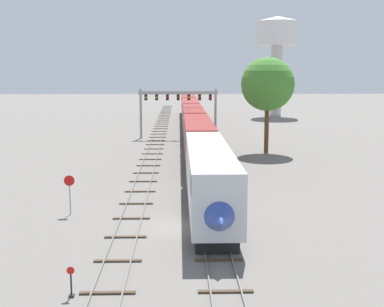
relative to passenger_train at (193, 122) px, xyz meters
The scene contains 9 objects.
ground_plane 44.28m from the passenger_train, 92.59° to the right, with size 400.00×400.00×0.00m, color slate.
track_main 16.05m from the passenger_train, 90.00° to the left, with size 2.60×200.00×0.16m.
track_near 7.35m from the passenger_train, 142.92° to the right, with size 2.60×160.00×0.16m.
passenger_train is the anchor object (origin of this frame).
signal_gantry 3.93m from the passenger_train, 153.83° to the left, with size 12.10×0.49×7.58m.
water_tower 47.47m from the passenger_train, 63.27° to the left, with size 10.02×10.02×22.52m.
switch_stand 54.93m from the passenger_train, 97.43° to the right, with size 0.36×0.24×1.46m.
stop_sign 42.10m from the passenger_train, 103.74° to the right, with size 0.76×0.08×2.88m.
trackside_tree_left 17.22m from the passenger_train, 56.61° to the right, with size 6.65×6.65×11.96m.
Camera 1 is at (-0.15, -32.12, 10.20)m, focal length 47.18 mm.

